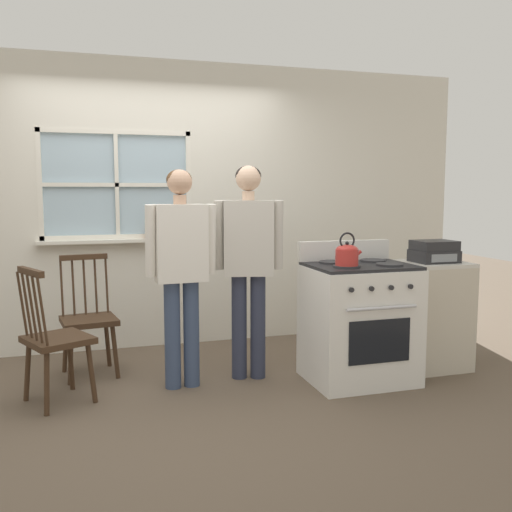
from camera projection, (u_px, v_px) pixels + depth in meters
name	position (u px, v px, depth m)	size (l,w,h in m)	color
ground_plane	(178.00, 393.00, 4.21)	(16.00, 16.00, 0.00)	brown
wall_back	(153.00, 207.00, 5.39)	(6.40, 0.16, 2.70)	silver
chair_by_window	(55.00, 340.00, 3.98)	(0.54, 0.55, 0.97)	#3D2819
chair_near_wall	(89.00, 320.00, 4.60)	(0.47, 0.46, 0.97)	#3D2819
person_elderly_left	(181.00, 259.00, 4.25)	(0.53, 0.23, 1.65)	#384766
person_teen_center	(248.00, 252.00, 4.46)	(0.55, 0.30, 1.68)	#2D3347
stove	(359.00, 321.00, 4.46)	(0.80, 0.68, 1.08)	white
kettle	(347.00, 254.00, 4.22)	(0.21, 0.17, 0.25)	red
potted_plant	(155.00, 230.00, 5.33)	(0.16, 0.16, 0.31)	#935B3D
side_counter	(430.00, 315.00, 4.80)	(0.55, 0.50, 0.90)	beige
stereo	(434.00, 252.00, 4.72)	(0.34, 0.29, 0.18)	#232326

